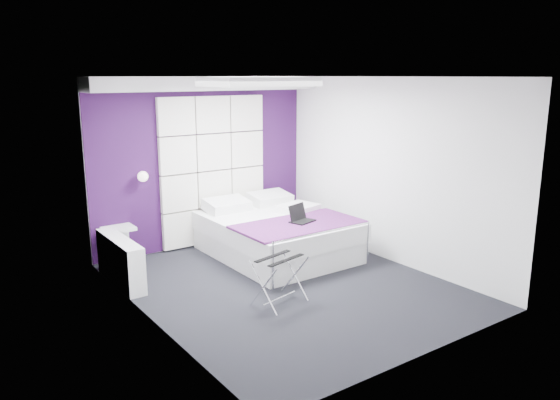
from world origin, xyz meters
The scene contains 15 objects.
floor centered at (0.00, 0.00, 0.00)m, with size 4.40×4.40×0.00m, color black.
ceiling centered at (0.00, 0.00, 2.60)m, with size 4.40×4.40×0.00m, color white.
wall_back centered at (0.00, 2.20, 1.30)m, with size 3.60×3.60×0.00m, color white.
wall_left centered at (-1.80, 0.00, 1.30)m, with size 4.40×4.40×0.00m, color white.
wall_right centered at (1.80, 0.00, 1.30)m, with size 4.40×4.40×0.00m, color white.
accent_wall centered at (0.00, 2.19, 1.30)m, with size 3.58×0.02×2.58m, color #2D0D3A.
soffit centered at (0.00, 1.95, 2.50)m, with size 3.58×0.50×0.20m, color white.
headboard centered at (0.15, 2.14, 1.17)m, with size 1.80×0.08×2.30m, color white, non-canonical shape.
skylight centered at (0.00, 0.60, 2.55)m, with size 1.36×0.86×0.12m, color white, non-canonical shape.
wall_lamp centered at (-1.05, 2.06, 1.22)m, with size 0.15×0.15×0.15m, color white.
radiator centered at (-1.69, 1.30, 0.30)m, with size 0.22×1.20×0.60m, color white.
bed centered at (0.59, 1.07, 0.32)m, with size 1.78×2.15×0.75m.
nightstand centered at (-1.45, 2.02, 0.52)m, with size 0.42×0.33×0.05m, color white.
luggage_rack centered at (-0.40, -0.40, 0.28)m, with size 0.57×0.42×0.56m.
laptop centered at (0.67, 0.60, 0.67)m, with size 0.34×0.25×0.25m.
Camera 1 is at (-3.85, -5.29, 2.62)m, focal length 35.00 mm.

